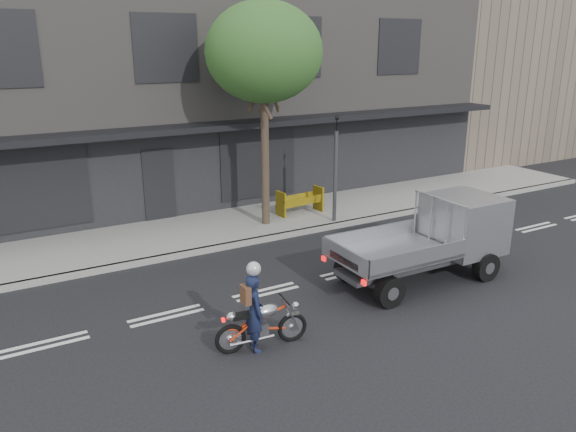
% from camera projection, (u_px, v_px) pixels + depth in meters
% --- Properties ---
extents(ground, '(80.00, 80.00, 0.00)m').
position_uv_depth(ground, '(266.00, 292.00, 13.09)').
color(ground, black).
rests_on(ground, ground).
extents(sidewalk, '(32.00, 3.20, 0.15)m').
position_uv_depth(sidewalk, '(194.00, 232.00, 16.96)').
color(sidewalk, gray).
rests_on(sidewalk, ground).
extents(kerb, '(32.00, 0.20, 0.15)m').
position_uv_depth(kerb, '(214.00, 248.00, 15.64)').
color(kerb, gray).
rests_on(kerb, ground).
extents(building_main, '(26.00, 10.00, 8.00)m').
position_uv_depth(building_main, '(127.00, 85.00, 21.27)').
color(building_main, slate).
rests_on(building_main, ground).
extents(building_neighbour, '(14.00, 10.00, 10.00)m').
position_uv_depth(building_neighbour, '(495.00, 53.00, 30.45)').
color(building_neighbour, brown).
rests_on(building_neighbour, ground).
extents(street_tree, '(3.40, 3.40, 6.74)m').
position_uv_depth(street_tree, '(264.00, 53.00, 16.05)').
color(street_tree, '#382B21').
rests_on(street_tree, ground).
extents(traffic_light_pole, '(0.12, 0.12, 3.50)m').
position_uv_depth(traffic_light_pole, '(335.00, 175.00, 17.37)').
color(traffic_light_pole, '#2D2D30').
rests_on(traffic_light_pole, ground).
extents(motorcycle, '(1.84, 0.53, 0.95)m').
position_uv_depth(motorcycle, '(262.00, 324.00, 10.61)').
color(motorcycle, black).
rests_on(motorcycle, ground).
extents(rider, '(0.44, 0.60, 1.52)m').
position_uv_depth(rider, '(254.00, 312.00, 10.46)').
color(rider, '#131936').
rests_on(rider, ground).
extents(flatbed_ute, '(4.42, 1.89, 2.04)m').
position_uv_depth(flatbed_ute, '(451.00, 229.00, 13.85)').
color(flatbed_ute, black).
rests_on(flatbed_ute, ground).
extents(construction_barrier, '(1.60, 0.77, 0.86)m').
position_uv_depth(construction_barrier, '(304.00, 202.00, 18.27)').
color(construction_barrier, yellow).
rests_on(construction_barrier, sidewalk).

